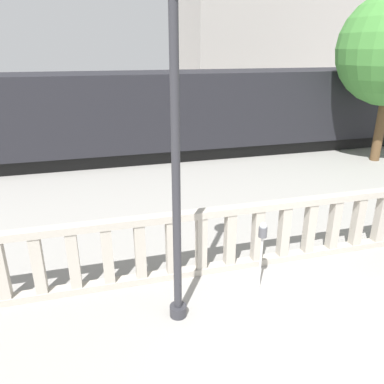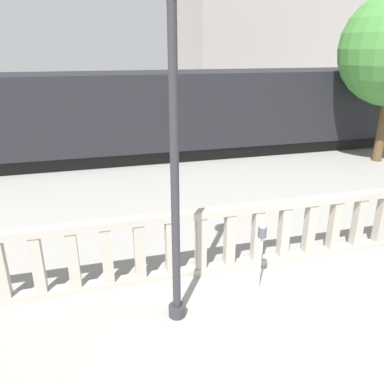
# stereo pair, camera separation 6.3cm
# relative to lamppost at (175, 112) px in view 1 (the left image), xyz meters

# --- Properties ---
(ground_plane) EXTENTS (160.00, 160.00, 0.00)m
(ground_plane) POSITION_rel_lamppost_xyz_m (2.00, -1.93, -3.53)
(ground_plane) COLOR gray
(balustrade) EXTENTS (17.02, 0.24, 1.42)m
(balustrade) POSITION_rel_lamppost_xyz_m (2.00, 1.17, -2.82)
(balustrade) COLOR #ADA599
(balustrade) RESTS_ON ground
(lamppost) EXTENTS (0.43, 0.43, 5.45)m
(lamppost) POSITION_rel_lamppost_xyz_m (0.00, 0.00, 0.00)
(lamppost) COLOR #2D2D33
(lamppost) RESTS_ON ground
(parking_meter) EXTENTS (0.16, 0.16, 1.41)m
(parking_meter) POSITION_rel_lamppost_xyz_m (1.71, 0.37, -2.41)
(parking_meter) COLOR silver
(parking_meter) RESTS_ON ground
(train_near) EXTENTS (21.65, 3.09, 4.08)m
(train_near) POSITION_rel_lamppost_xyz_m (4.08, 10.31, -1.70)
(train_near) COLOR black
(train_near) RESTS_ON ground
(building_block) EXTENTS (13.05, 9.15, 13.58)m
(building_block) POSITION_rel_lamppost_xyz_m (13.18, 25.43, 3.26)
(building_block) COLOR gray
(building_block) RESTS_ON ground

